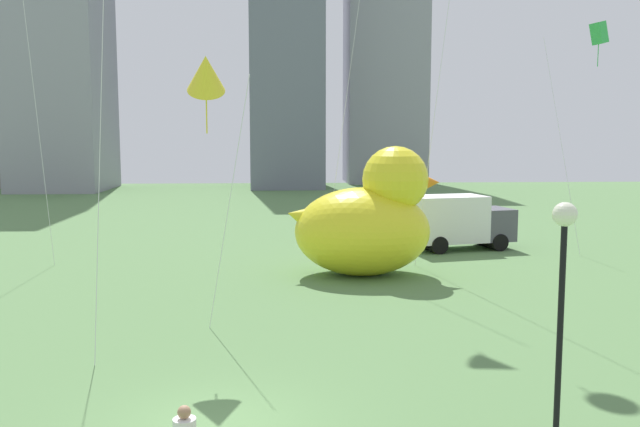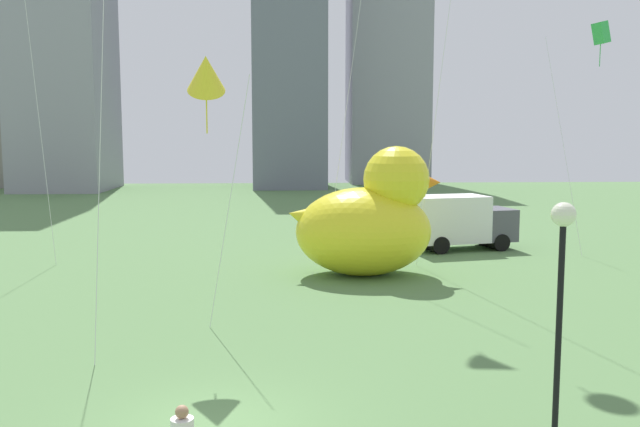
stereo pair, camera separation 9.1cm
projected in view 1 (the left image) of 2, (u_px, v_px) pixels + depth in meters
name	position (u px, v px, depth m)	size (l,w,h in m)	color
ground_plane	(215.00, 425.00, 14.47)	(140.00, 140.00, 0.00)	#557C48
giant_inflatable_duck	(368.00, 221.00, 29.50)	(6.71, 4.30, 5.56)	yellow
lamppost	(563.00, 264.00, 12.94)	(0.46, 0.46, 4.84)	black
box_truck	(457.00, 222.00, 36.10)	(5.93, 3.42, 2.85)	white
city_skyline	(207.00, 37.00, 77.14)	(50.34, 20.25, 37.09)	gray
kite_yellow	(206.00, 74.00, 19.56)	(1.88, 2.07, 8.56)	silver
kite_green	(599.00, 34.00, 35.46)	(2.87, 3.88, 11.86)	silver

